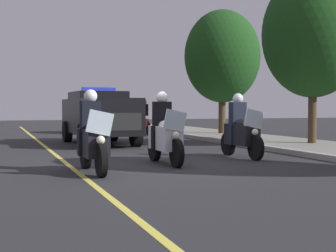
% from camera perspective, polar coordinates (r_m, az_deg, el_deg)
% --- Properties ---
extents(ground_plane, '(80.00, 80.00, 0.00)m').
position_cam_1_polar(ground_plane, '(12.00, 0.04, -4.30)').
color(ground_plane, '#28282B').
extents(curb_strip, '(48.00, 0.24, 0.15)m').
position_cam_1_polar(curb_strip, '(13.86, 16.18, -3.20)').
color(curb_strip, '#9E9B93').
rests_on(curb_strip, ground).
extents(lane_stripe_center, '(48.00, 0.12, 0.01)m').
position_cam_1_polar(lane_stripe_center, '(11.46, -10.85, -4.63)').
color(lane_stripe_center, '#E0D14C').
rests_on(lane_stripe_center, ground).
extents(police_motorcycle_lead_left, '(2.14, 0.58, 1.72)m').
position_cam_1_polar(police_motorcycle_lead_left, '(10.47, -8.53, -1.44)').
color(police_motorcycle_lead_left, black).
rests_on(police_motorcycle_lead_left, ground).
extents(police_motorcycle_lead_right, '(2.14, 0.58, 1.72)m').
position_cam_1_polar(police_motorcycle_lead_right, '(11.90, -0.37, -0.98)').
color(police_motorcycle_lead_right, black).
rests_on(police_motorcycle_lead_right, ground).
extents(police_motorcycle_trailing, '(2.14, 0.58, 1.72)m').
position_cam_1_polar(police_motorcycle_trailing, '(13.52, 8.26, -0.62)').
color(police_motorcycle_trailing, black).
rests_on(police_motorcycle_trailing, ground).
extents(police_suv, '(4.96, 2.20, 2.05)m').
position_cam_1_polar(police_suv, '(18.32, -7.79, 1.27)').
color(police_suv, black).
rests_on(police_suv, ground).
extents(cyclist_background, '(1.76, 0.33, 1.69)m').
position_cam_1_polar(cyclist_background, '(23.95, -2.67, 0.98)').
color(cyclist_background, black).
rests_on(cyclist_background, ground).
extents(tree_mid_block, '(3.51, 3.51, 5.93)m').
position_cam_1_polar(tree_mid_block, '(18.31, 16.11, 9.92)').
color(tree_mid_block, '#42301E').
rests_on(tree_mid_block, sidewalk_strip).
extents(tree_far_back, '(3.59, 3.59, 5.83)m').
position_cam_1_polar(tree_far_back, '(24.16, 6.16, 7.83)').
color(tree_far_back, '#42301E').
rests_on(tree_far_back, sidewalk_strip).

